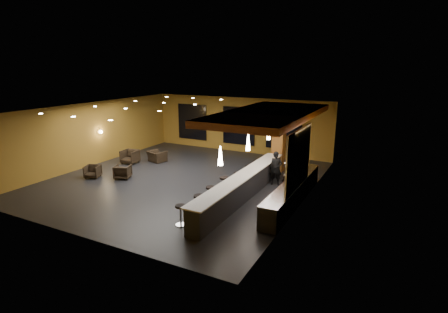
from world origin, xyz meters
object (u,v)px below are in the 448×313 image
at_px(staff_b, 290,167).
at_px(bar_stool_3, 224,184).
at_px(armchair_d, 157,156).
at_px(bar_stool_5, 249,171).
at_px(bar_stool_0, 181,212).
at_px(column, 279,138).
at_px(staff_c, 300,166).
at_px(staff_a, 276,168).
at_px(armchair_a, 93,171).
at_px(armchair_b, 123,172).
at_px(pendant_2, 269,132).
at_px(prep_counter, 292,193).
at_px(armchair_c, 130,157).
at_px(pendant_0, 220,156).
at_px(bar_stool_4, 238,179).
at_px(bar_counter, 243,188).
at_px(pendant_1, 248,142).
at_px(bar_stool_2, 211,193).
at_px(bar_stool_6, 256,166).
at_px(bar_stool_1, 199,203).

xyz_separation_m(staff_b, bar_stool_3, (-2.00, -2.95, -0.23)).
relative_size(armchair_d, bar_stool_5, 1.31).
bearing_deg(bar_stool_0, column, 83.43).
bearing_deg(column, staff_c, -42.91).
xyz_separation_m(staff_a, armchair_a, (-8.50, -3.18, -0.48)).
height_order(armchair_a, armchair_b, armchair_b).
height_order(column, pendant_2, column).
height_order(prep_counter, armchair_a, prep_counter).
relative_size(armchair_a, armchair_c, 0.81).
xyz_separation_m(pendant_0, staff_b, (1.11, 4.99, -1.60)).
bearing_deg(bar_stool_4, column, 79.14).
bearing_deg(prep_counter, bar_stool_5, 146.29).
height_order(bar_counter, staff_b, staff_b).
xyz_separation_m(pendant_1, staff_c, (1.57, 2.64, -1.50)).
bearing_deg(bar_counter, pendant_0, -90.00).
bearing_deg(armchair_d, bar_stool_5, -170.60).
bearing_deg(armchair_b, column, -166.25).
bearing_deg(bar_stool_2, armchair_b, 169.96).
bearing_deg(armchair_a, bar_stool_6, 7.84).
bearing_deg(armchair_a, bar_stool_5, 1.50).
height_order(column, staff_c, column).
distance_m(column, bar_stool_5, 2.71).
bearing_deg(staff_b, bar_stool_0, -125.41).
distance_m(bar_counter, pendant_0, 2.72).
bearing_deg(pendant_0, armchair_c, 153.05).
xyz_separation_m(pendant_0, armchair_c, (-8.00, 4.07, -1.96)).
height_order(bar_stool_0, bar_stool_3, bar_stool_3).
relative_size(pendant_0, bar_stool_4, 0.92).
distance_m(staff_c, armchair_d, 8.45).
distance_m(staff_b, armchair_b, 8.21).
bearing_deg(staff_a, column, 90.45).
bearing_deg(bar_stool_0, armchair_d, 133.21).
relative_size(bar_stool_4, bar_stool_6, 1.06).
distance_m(bar_stool_0, bar_stool_3, 3.32).
distance_m(staff_a, bar_stool_0, 5.87).
bearing_deg(pendant_0, bar_stool_1, -150.08).
bearing_deg(armchair_c, staff_b, 0.88).
distance_m(armchair_d, bar_stool_1, 8.25).
height_order(staff_a, bar_stool_4, staff_a).
height_order(staff_a, armchair_b, staff_a).
distance_m(pendant_1, bar_stool_4, 2.05).
xyz_separation_m(armchair_a, bar_stool_0, (6.96, -2.47, 0.17)).
relative_size(pendant_0, armchair_b, 0.93).
bearing_deg(bar_stool_1, staff_b, 71.57).
bearing_deg(armchair_a, staff_b, 0.71).
distance_m(prep_counter, bar_stool_2, 3.33).
bearing_deg(staff_c, bar_stool_4, -151.11).
bearing_deg(armchair_c, bar_stool_5, -2.86).
bearing_deg(bar_stool_2, bar_stool_1, -81.04).
height_order(pendant_1, staff_b, pendant_1).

